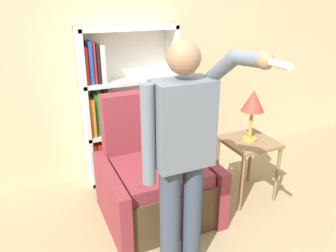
{
  "coord_description": "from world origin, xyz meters",
  "views": [
    {
      "loc": [
        -1.21,
        -1.47,
        1.99
      ],
      "look_at": [
        -0.26,
        0.65,
        1.06
      ],
      "focal_mm": 35.0,
      "sensor_mm": 36.0,
      "label": 1
    }
  ],
  "objects_px": {
    "person_standing": "(182,154)",
    "side_table": "(248,149)",
    "bookcase": "(121,111)",
    "table_lamp": "(253,103)",
    "armchair": "(155,179)"
  },
  "relations": [
    {
      "from": "person_standing",
      "to": "side_table",
      "type": "relative_size",
      "value": 2.75
    },
    {
      "from": "bookcase",
      "to": "person_standing",
      "type": "distance_m",
      "value": 1.58
    },
    {
      "from": "armchair",
      "to": "side_table",
      "type": "bearing_deg",
      "value": -6.67
    },
    {
      "from": "side_table",
      "to": "armchair",
      "type": "bearing_deg",
      "value": 173.33
    },
    {
      "from": "bookcase",
      "to": "table_lamp",
      "type": "xyz_separation_m",
      "value": [
        1.06,
        -0.93,
        0.22
      ]
    },
    {
      "from": "table_lamp",
      "to": "side_table",
      "type": "bearing_deg",
      "value": 180.0
    },
    {
      "from": "side_table",
      "to": "table_lamp",
      "type": "distance_m",
      "value": 0.49
    },
    {
      "from": "bookcase",
      "to": "person_standing",
      "type": "relative_size",
      "value": 0.98
    },
    {
      "from": "person_standing",
      "to": "table_lamp",
      "type": "distance_m",
      "value": 1.26
    },
    {
      "from": "armchair",
      "to": "side_table",
      "type": "xyz_separation_m",
      "value": [
        0.98,
        -0.12,
        0.17
      ]
    },
    {
      "from": "bookcase",
      "to": "person_standing",
      "type": "height_order",
      "value": "person_standing"
    },
    {
      "from": "bookcase",
      "to": "table_lamp",
      "type": "bearing_deg",
      "value": -41.18
    },
    {
      "from": "bookcase",
      "to": "armchair",
      "type": "xyz_separation_m",
      "value": [
        0.07,
        -0.81,
        -0.45
      ]
    },
    {
      "from": "person_standing",
      "to": "side_table",
      "type": "distance_m",
      "value": 1.34
    },
    {
      "from": "armchair",
      "to": "bookcase",
      "type": "bearing_deg",
      "value": 95.26
    }
  ]
}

